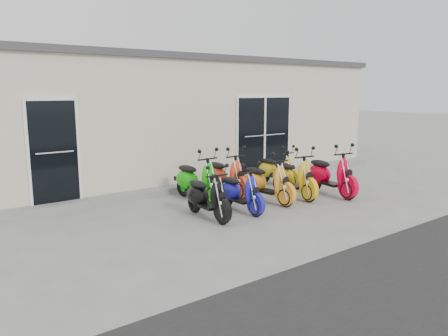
% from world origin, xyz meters
% --- Properties ---
extents(ground, '(80.00, 80.00, 0.00)m').
position_xyz_m(ground, '(0.00, 0.00, 0.00)').
color(ground, gray).
rests_on(ground, ground).
extents(building, '(14.00, 6.00, 3.20)m').
position_xyz_m(building, '(0.00, 5.20, 1.60)').
color(building, beige).
rests_on(building, ground).
extents(roof_cap, '(14.20, 6.20, 0.16)m').
position_xyz_m(roof_cap, '(0.00, 5.20, 3.28)').
color(roof_cap, '#3F3F42').
rests_on(roof_cap, building).
extents(front_step, '(14.00, 0.40, 0.15)m').
position_xyz_m(front_step, '(0.00, 2.02, 0.07)').
color(front_step, gray).
rests_on(front_step, ground).
extents(door_left, '(1.07, 0.08, 2.22)m').
position_xyz_m(door_left, '(-3.20, 2.17, 1.26)').
color(door_left, black).
rests_on(door_left, front_step).
extents(door_right, '(2.02, 0.08, 2.22)m').
position_xyz_m(door_right, '(2.60, 2.17, 1.26)').
color(door_right, black).
rests_on(door_right, front_step).
extents(scooter_front_black, '(0.59, 1.52, 1.11)m').
position_xyz_m(scooter_front_black, '(-1.08, -0.28, 0.56)').
color(scooter_front_black, black).
rests_on(scooter_front_black, ground).
extents(scooter_front_blue, '(0.55, 1.46, 1.08)m').
position_xyz_m(scooter_front_blue, '(-0.26, -0.29, 0.54)').
color(scooter_front_blue, '#191898').
rests_on(scooter_front_blue, ground).
extents(scooter_front_orange_a, '(0.71, 1.66, 1.19)m').
position_xyz_m(scooter_front_orange_a, '(0.67, -0.07, 0.60)').
color(scooter_front_orange_a, orange).
rests_on(scooter_front_orange_a, ground).
extents(scooter_front_orange_b, '(0.82, 1.73, 1.23)m').
position_xyz_m(scooter_front_orange_b, '(1.50, -0.07, 0.61)').
color(scooter_front_orange_b, gold).
rests_on(scooter_front_orange_b, ground).
extents(scooter_front_red, '(0.87, 1.80, 1.28)m').
position_xyz_m(scooter_front_red, '(2.35, -0.46, 0.64)').
color(scooter_front_red, red).
rests_on(scooter_front_red, ground).
extents(scooter_back_green, '(0.73, 1.71, 1.24)m').
position_xyz_m(scooter_back_green, '(-0.48, 0.96, 0.62)').
color(scooter_back_green, '#16B10C').
rests_on(scooter_back_green, ground).
extents(scooter_back_red, '(0.61, 1.65, 1.22)m').
position_xyz_m(scooter_back_red, '(0.33, 0.98, 0.61)').
color(scooter_back_red, red).
rests_on(scooter_back_red, ground).
extents(scooter_back_yellow, '(0.66, 1.51, 1.09)m').
position_xyz_m(scooter_back_yellow, '(2.09, 1.06, 0.54)').
color(scooter_back_yellow, gold).
rests_on(scooter_back_yellow, ground).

